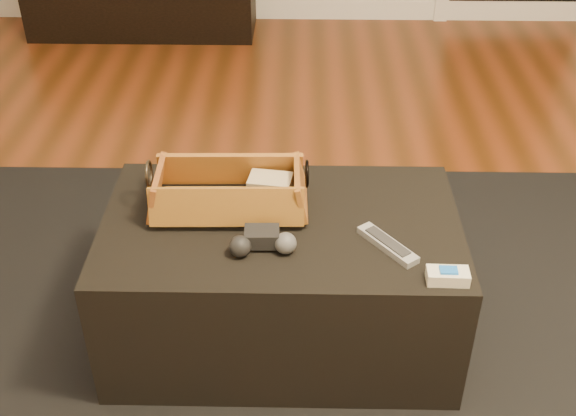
{
  "coord_description": "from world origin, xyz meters",
  "views": [
    {
      "loc": [
        -0.01,
        -1.66,
        1.61
      ],
      "look_at": [
        -0.04,
        -0.06,
        0.49
      ],
      "focal_mm": 45.0,
      "sensor_mm": 36.0,
      "label": 1
    }
  ],
  "objects_px": {
    "game_controller": "(262,242)",
    "silver_remote": "(387,244)",
    "ottoman": "(281,279)",
    "wicker_basket": "(229,193)",
    "tv_remote": "(221,203)",
    "cream_gadget": "(448,276)"
  },
  "relations": [
    {
      "from": "wicker_basket",
      "to": "game_controller",
      "type": "distance_m",
      "value": 0.22
    },
    {
      "from": "ottoman",
      "to": "wicker_basket",
      "type": "distance_m",
      "value": 0.31
    },
    {
      "from": "ottoman",
      "to": "silver_remote",
      "type": "xyz_separation_m",
      "value": [
        0.28,
        -0.11,
        0.22
      ]
    },
    {
      "from": "silver_remote",
      "to": "cream_gadget",
      "type": "height_order",
      "value": "cream_gadget"
    },
    {
      "from": "game_controller",
      "to": "silver_remote",
      "type": "distance_m",
      "value": 0.33
    },
    {
      "from": "game_controller",
      "to": "silver_remote",
      "type": "height_order",
      "value": "game_controller"
    },
    {
      "from": "ottoman",
      "to": "game_controller",
      "type": "height_order",
      "value": "game_controller"
    },
    {
      "from": "wicker_basket",
      "to": "cream_gadget",
      "type": "distance_m",
      "value": 0.65
    },
    {
      "from": "game_controller",
      "to": "silver_remote",
      "type": "relative_size",
      "value": 1.0
    },
    {
      "from": "ottoman",
      "to": "tv_remote",
      "type": "distance_m",
      "value": 0.3
    },
    {
      "from": "tv_remote",
      "to": "silver_remote",
      "type": "xyz_separation_m",
      "value": [
        0.45,
        -0.16,
        -0.02
      ]
    },
    {
      "from": "game_controller",
      "to": "tv_remote",
      "type": "bearing_deg",
      "value": 125.31
    },
    {
      "from": "ottoman",
      "to": "tv_remote",
      "type": "height_order",
      "value": "tv_remote"
    },
    {
      "from": "ottoman",
      "to": "cream_gadget",
      "type": "distance_m",
      "value": 0.54
    },
    {
      "from": "silver_remote",
      "to": "ottoman",
      "type": "bearing_deg",
      "value": 158.65
    },
    {
      "from": "ottoman",
      "to": "game_controller",
      "type": "relative_size",
      "value": 5.46
    },
    {
      "from": "game_controller",
      "to": "cream_gadget",
      "type": "bearing_deg",
      "value": -13.91
    },
    {
      "from": "tv_remote",
      "to": "silver_remote",
      "type": "bearing_deg",
      "value": -26.44
    },
    {
      "from": "ottoman",
      "to": "game_controller",
      "type": "xyz_separation_m",
      "value": [
        -0.04,
        -0.13,
        0.24
      ]
    },
    {
      "from": "ottoman",
      "to": "wicker_basket",
      "type": "height_order",
      "value": "wicker_basket"
    },
    {
      "from": "silver_remote",
      "to": "game_controller",
      "type": "bearing_deg",
      "value": -176.73
    },
    {
      "from": "tv_remote",
      "to": "wicker_basket",
      "type": "bearing_deg",
      "value": 30.87
    }
  ]
}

